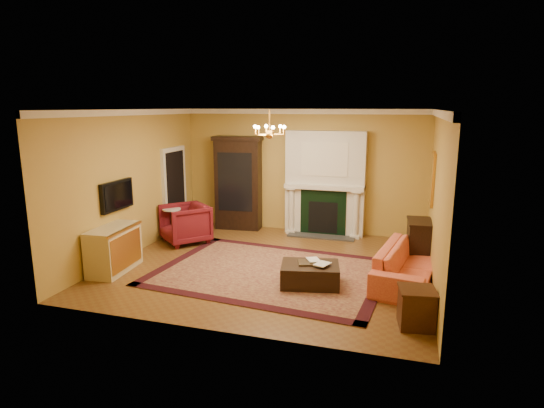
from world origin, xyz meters
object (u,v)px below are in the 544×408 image
at_px(coral_sofa, 408,258).
at_px(pedestal_table, 172,222).
at_px(leather_ottoman, 310,274).
at_px(wingback_armchair, 185,222).
at_px(console_table, 419,243).
at_px(china_cabinet, 239,185).
at_px(end_table, 416,309).
at_px(commode, 114,249).

bearing_deg(coral_sofa, pedestal_table, 87.63).
relative_size(pedestal_table, leather_ottoman, 0.76).
bearing_deg(pedestal_table, wingback_armchair, -12.99).
relative_size(wingback_armchair, pedestal_table, 1.29).
bearing_deg(console_table, leather_ottoman, -139.68).
relative_size(china_cabinet, wingback_armchair, 2.30).
relative_size(wingback_armchair, end_table, 1.81).
bearing_deg(china_cabinet, leather_ottoman, -56.89).
bearing_deg(china_cabinet, commode, -112.70).
relative_size(china_cabinet, commode, 1.95).
distance_m(pedestal_table, console_table, 5.46).
xyz_separation_m(commode, coral_sofa, (5.31, 1.02, 0.01)).
distance_m(china_cabinet, console_table, 4.66).
height_order(wingback_armchair, end_table, wingback_armchair).
height_order(commode, leather_ottoman, commode).
xyz_separation_m(pedestal_table, commode, (-0.05, -2.14, -0.01)).
distance_m(wingback_armchair, commode, 2.10).
xyz_separation_m(china_cabinet, leather_ottoman, (2.55, -3.25, -0.92)).
relative_size(wingback_armchair, commode, 0.85).
xyz_separation_m(coral_sofa, leather_ottoman, (-1.61, -0.66, -0.23)).
height_order(china_cabinet, pedestal_table, china_cabinet).
height_order(wingback_armchair, leather_ottoman, wingback_armchair).
relative_size(wingback_armchair, console_table, 1.17).
relative_size(console_table, leather_ottoman, 0.84).
bearing_deg(end_table, wingback_armchair, 151.32).
xyz_separation_m(pedestal_table, end_table, (5.40, -2.83, -0.17)).
distance_m(end_table, console_table, 2.83).
bearing_deg(pedestal_table, leather_ottoman, -25.99).
xyz_separation_m(commode, leather_ottoman, (3.70, 0.36, -0.23)).
bearing_deg(wingback_armchair, commode, -60.07).
xyz_separation_m(china_cabinet, wingback_armchair, (-0.72, -1.56, -0.63)).
distance_m(china_cabinet, commode, 3.85).
height_order(china_cabinet, end_table, china_cabinet).
distance_m(commode, end_table, 5.50).
height_order(china_cabinet, coral_sofa, china_cabinet).
bearing_deg(china_cabinet, end_table, -50.03).
bearing_deg(coral_sofa, china_cabinet, 67.79).
bearing_deg(pedestal_table, coral_sofa, -11.99).
relative_size(pedestal_table, coral_sofa, 0.34).
bearing_deg(console_table, pedestal_table, 175.87).
xyz_separation_m(coral_sofa, console_table, (0.20, 1.11, -0.02)).
relative_size(end_table, console_table, 0.64).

